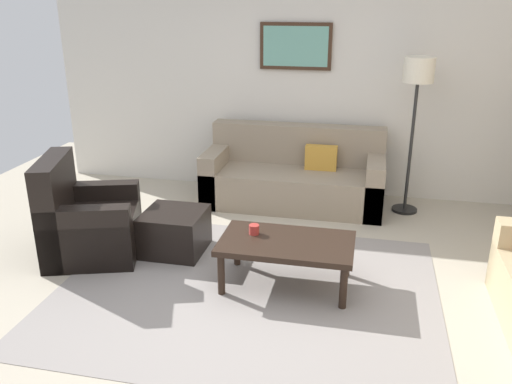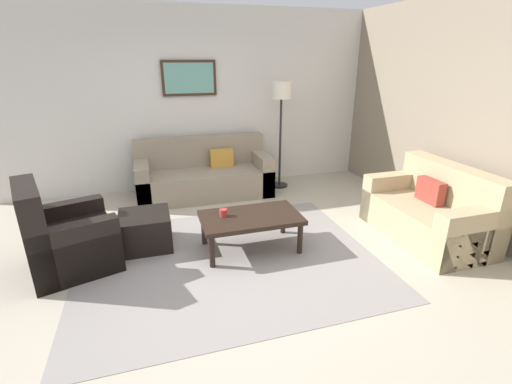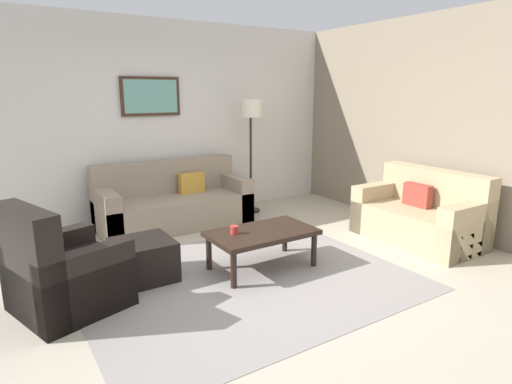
# 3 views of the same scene
# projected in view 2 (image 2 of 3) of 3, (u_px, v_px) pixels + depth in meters

# --- Properties ---
(ground_plane) EXTENTS (8.00, 8.00, 0.00)m
(ground_plane) POSITION_uv_depth(u_px,v_px,m) (228.00, 260.00, 3.89)
(ground_plane) COLOR #B2A893
(rear_partition) EXTENTS (6.00, 0.12, 2.80)m
(rear_partition) POSITION_uv_depth(u_px,v_px,m) (190.00, 101.00, 5.73)
(rear_partition) COLOR silver
(rear_partition) RESTS_ON ground_plane
(stone_feature_panel) EXTENTS (0.12, 5.20, 2.80)m
(stone_feature_panel) POSITION_uv_depth(u_px,v_px,m) (475.00, 117.00, 4.22)
(stone_feature_panel) COLOR gray
(stone_feature_panel) RESTS_ON ground_plane
(area_rug) EXTENTS (3.11, 2.49, 0.01)m
(area_rug) POSITION_uv_depth(u_px,v_px,m) (228.00, 259.00, 3.89)
(area_rug) COLOR gray
(area_rug) RESTS_ON ground_plane
(couch_main) EXTENTS (2.04, 0.86, 0.88)m
(couch_main) POSITION_uv_depth(u_px,v_px,m) (204.00, 175.00, 5.71)
(couch_main) COLOR gray
(couch_main) RESTS_ON ground_plane
(couch_loveseat) EXTENTS (0.84, 1.46, 0.88)m
(couch_loveseat) POSITION_uv_depth(u_px,v_px,m) (433.00, 213.00, 4.30)
(couch_loveseat) COLOR tan
(couch_loveseat) RESTS_ON ground_plane
(armchair_leather) EXTENTS (1.00, 1.00, 0.95)m
(armchair_leather) POSITION_uv_depth(u_px,v_px,m) (64.00, 242.00, 3.64)
(armchair_leather) COLOR black
(armchair_leather) RESTS_ON ground_plane
(ottoman) EXTENTS (0.56, 0.56, 0.40)m
(ottoman) POSITION_uv_depth(u_px,v_px,m) (145.00, 230.00, 4.11)
(ottoman) COLOR black
(ottoman) RESTS_ON ground_plane
(coffee_table) EXTENTS (1.10, 0.64, 0.41)m
(coffee_table) POSITION_uv_depth(u_px,v_px,m) (251.00, 220.00, 4.00)
(coffee_table) COLOR black
(coffee_table) RESTS_ON ground_plane
(cup) EXTENTS (0.09, 0.09, 0.08)m
(cup) POSITION_uv_depth(u_px,v_px,m) (223.00, 213.00, 3.96)
(cup) COLOR #B2332D
(cup) RESTS_ON coffee_table
(lamp_standing) EXTENTS (0.32, 0.32, 1.71)m
(lamp_standing) POSITION_uv_depth(u_px,v_px,m) (281.00, 101.00, 5.64)
(lamp_standing) COLOR black
(lamp_standing) RESTS_ON ground_plane
(framed_artwork) EXTENTS (0.83, 0.04, 0.53)m
(framed_artwork) POSITION_uv_depth(u_px,v_px,m) (189.00, 78.00, 5.53)
(framed_artwork) COLOR #382316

